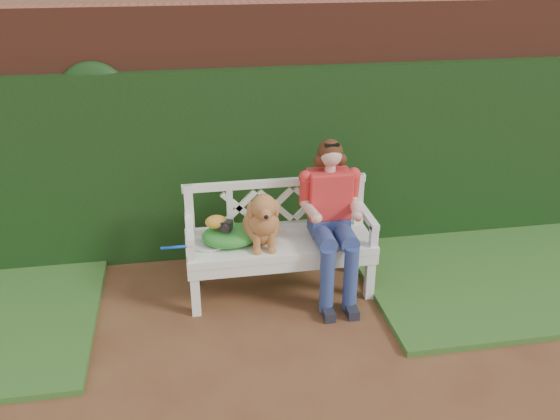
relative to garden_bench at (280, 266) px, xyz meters
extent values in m
plane|color=#582E1C|center=(-0.37, -0.90, -0.24)|extent=(60.00, 60.00, 0.00)
cube|color=brown|center=(-0.37, 1.00, 0.86)|extent=(10.00, 0.30, 2.20)
cube|color=#1B3B13|center=(-0.37, 0.78, 0.61)|extent=(10.00, 0.18, 1.70)
cube|color=#254A1B|center=(2.03, 0.00, -0.21)|extent=(2.60, 2.00, 0.05)
cube|color=black|center=(-0.44, -0.03, 0.43)|extent=(0.13, 0.11, 0.07)
ellipsoid|color=gold|center=(-0.50, 0.00, 0.45)|extent=(0.21, 0.18, 0.11)
camera|label=1|loc=(-0.72, -4.14, 2.45)|focal=38.00mm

